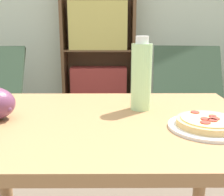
# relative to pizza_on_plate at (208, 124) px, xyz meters

# --- Properties ---
(wall_back) EXTENTS (8.00, 0.05, 2.60)m
(wall_back) POSITION_rel_pizza_on_plate_xyz_m (-0.47, 2.80, 0.52)
(wall_back) COLOR silver
(wall_back) RESTS_ON ground_plane
(dining_table) EXTENTS (1.08, 0.75, 0.77)m
(dining_table) POSITION_rel_pizza_on_plate_xyz_m (-0.34, 0.10, -0.14)
(dining_table) COLOR #A37549
(dining_table) RESTS_ON ground_plane
(pizza_on_plate) EXTENTS (0.24, 0.24, 0.04)m
(pizza_on_plate) POSITION_rel_pizza_on_plate_xyz_m (0.00, 0.00, 0.00)
(pizza_on_plate) COLOR white
(pizza_on_plate) RESTS_ON dining_table
(drink_bottle) EXTENTS (0.08, 0.08, 0.28)m
(drink_bottle) POSITION_rel_pizza_on_plate_xyz_m (-0.19, 0.21, 0.12)
(drink_bottle) COLOR #B7EAA3
(drink_bottle) RESTS_ON dining_table
(lounge_chair_far) EXTENTS (0.75, 0.84, 0.88)m
(lounge_chair_far) POSITION_rel_pizza_on_plate_xyz_m (0.44, 1.78, -0.50)
(lounge_chair_far) COLOR black
(lounge_chair_far) RESTS_ON ground_plane
(bookshelf) EXTENTS (0.87, 0.32, 1.58)m
(bookshelf) POSITION_rel_pizza_on_plate_xyz_m (-0.45, 2.61, -0.06)
(bookshelf) COLOR brown
(bookshelf) RESTS_ON ground_plane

